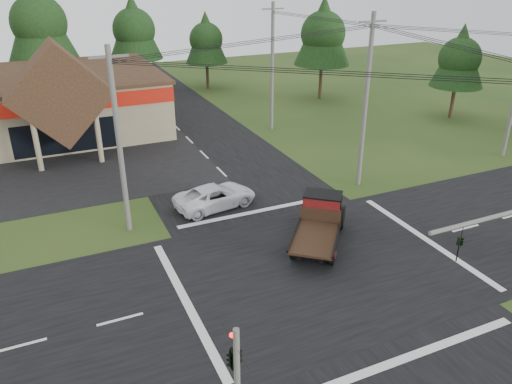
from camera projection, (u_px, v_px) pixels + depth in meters
ground at (318, 268)px, 25.51m from camera, size 120.00×120.00×0.00m
road_ns at (318, 267)px, 25.51m from camera, size 12.00×120.00×0.02m
road_ew at (318, 267)px, 25.51m from camera, size 120.00×12.00×0.02m
parking_apron at (16, 178)px, 36.02m from camera, size 28.00×14.00×0.02m
traffic_signal_corner at (234, 348)px, 15.18m from camera, size 0.53×2.48×4.40m
utility_pole_nw at (119, 142)px, 26.89m from camera, size 2.00×0.30×10.50m
utility_pole_ne at (366, 102)px, 32.64m from camera, size 2.00×0.30×11.50m
utility_pole_n at (272, 67)px, 44.29m from camera, size 2.00×0.30×11.20m
tree_row_c at (38, 20)px, 52.06m from camera, size 7.28×7.28×13.13m
tree_row_d at (134, 27)px, 57.18m from camera, size 6.16×6.16×11.11m
tree_row_e at (206, 38)px, 59.07m from camera, size 5.04×5.04×9.09m
tree_side_ne at (323, 31)px, 53.95m from camera, size 6.16×6.16×11.11m
tree_side_e_near at (460, 56)px, 47.56m from camera, size 5.04×5.04×9.09m
antique_flatbed_truck at (319, 224)px, 27.11m from camera, size 5.69×6.25×2.57m
white_pickup at (215, 196)px, 31.56m from camera, size 5.58×3.23×1.46m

